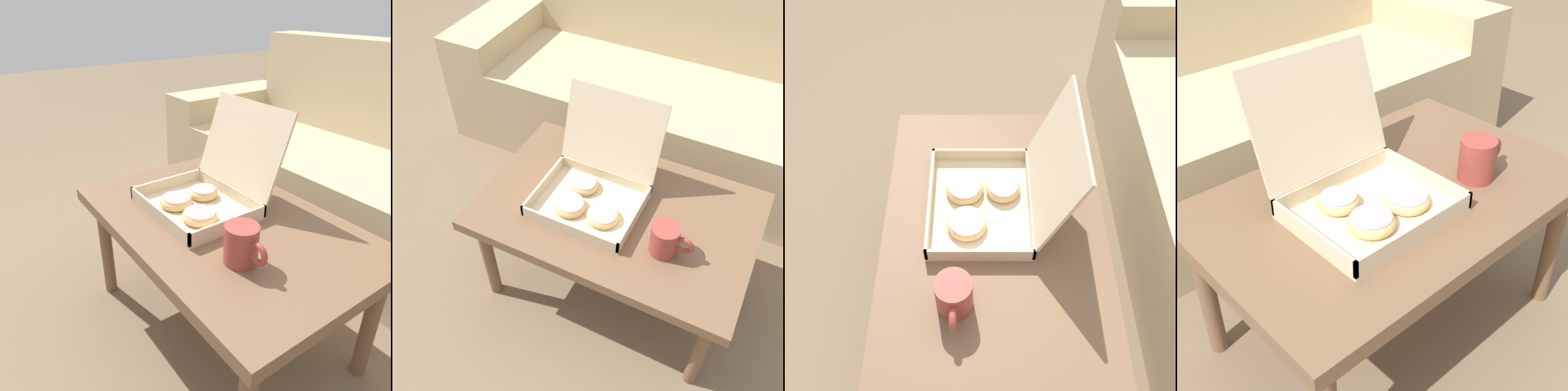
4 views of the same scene
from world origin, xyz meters
TOP-DOWN VIEW (x-y plane):
  - ground_plane at (0.00, 0.00)m, footprint 12.00×12.00m
  - couch at (0.00, 0.78)m, footprint 2.26×0.75m
  - coffee_table at (0.00, -0.12)m, footprint 0.90×0.59m
  - pastry_box at (-0.09, -0.12)m, footprint 0.34×0.37m
  - coffee_mug at (0.20, -0.22)m, footprint 0.13×0.09m

SIDE VIEW (x-z plane):
  - ground_plane at x=0.00m, z-range 0.00..0.00m
  - couch at x=0.00m, z-range -0.13..0.73m
  - coffee_table at x=0.00m, z-range 0.17..0.61m
  - coffee_mug at x=0.20m, z-range 0.44..0.54m
  - pastry_box at x=-0.09m, z-range 0.34..0.65m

